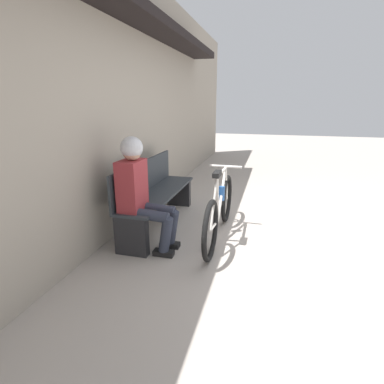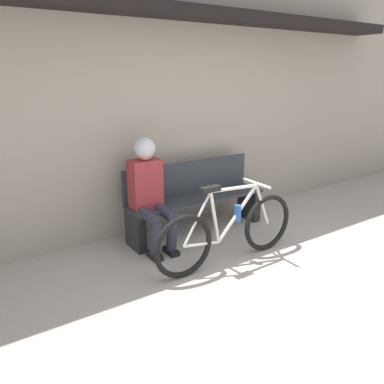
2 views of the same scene
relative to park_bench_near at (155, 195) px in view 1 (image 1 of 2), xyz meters
The scene contains 5 objects.
ground_plane 2.10m from the park_bench_near, 89.49° to the right, with size 24.00×24.00×0.00m, color #ADA399.
storefront_wall 1.32m from the park_bench_near, 87.36° to the left, with size 12.00×0.56×3.20m.
park_bench_near is the anchor object (origin of this frame).
bicycle 0.89m from the park_bench_near, 100.77° to the right, with size 1.71×0.40×0.86m.
person_seated 0.74m from the park_bench_near, behind, with size 0.34×0.59×1.23m.
Camera 1 is at (-3.45, 0.64, 1.56)m, focal length 28.00 mm.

